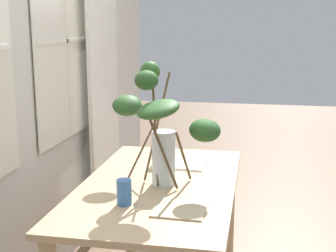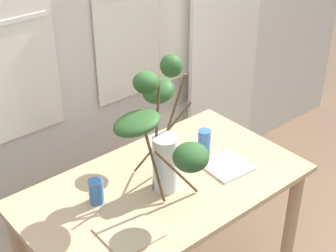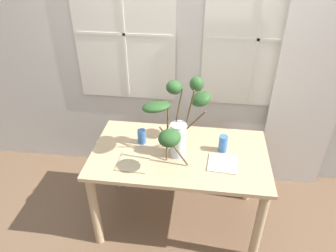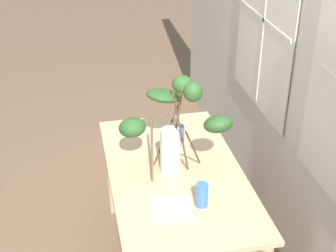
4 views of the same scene
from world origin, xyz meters
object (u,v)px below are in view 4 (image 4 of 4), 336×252
(dining_table, at_px, (175,189))
(vase_with_branches, at_px, (173,124))
(plate_square_right, at_px, (171,208))
(plate_square_left, at_px, (139,145))
(drinking_glass_blue_left, at_px, (179,134))
(drinking_glass_blue_right, at_px, (202,195))

(dining_table, bearing_deg, vase_with_branches, -141.71)
(plate_square_right, bearing_deg, plate_square_left, -174.22)
(vase_with_branches, relative_size, drinking_glass_blue_left, 5.47)
(vase_with_branches, height_order, drinking_glass_blue_right, vase_with_branches)
(drinking_glass_blue_right, bearing_deg, vase_with_branches, -166.71)
(vase_with_branches, bearing_deg, dining_table, 38.29)
(plate_square_left, bearing_deg, dining_table, 26.63)
(vase_with_branches, xyz_separation_m, drinking_glass_blue_left, (-0.30, 0.11, -0.25))
(dining_table, distance_m, drinking_glass_blue_right, 0.39)
(dining_table, xyz_separation_m, plate_square_right, (0.33, -0.10, 0.14))
(drinking_glass_blue_right, height_order, plate_square_right, drinking_glass_blue_right)
(dining_table, relative_size, drinking_glass_blue_left, 11.58)
(drinking_glass_blue_left, distance_m, plate_square_left, 0.27)
(vase_with_branches, height_order, plate_square_left, vase_with_branches)
(drinking_glass_blue_left, distance_m, plate_square_right, 0.68)
(vase_with_branches, height_order, plate_square_right, vase_with_branches)
(drinking_glass_blue_left, height_order, drinking_glass_blue_right, drinking_glass_blue_right)
(dining_table, height_order, plate_square_right, plate_square_right)
(plate_square_left, relative_size, plate_square_right, 1.08)
(dining_table, relative_size, vase_with_branches, 2.12)
(dining_table, height_order, drinking_glass_blue_left, drinking_glass_blue_left)
(drinking_glass_blue_left, relative_size, plate_square_right, 0.56)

